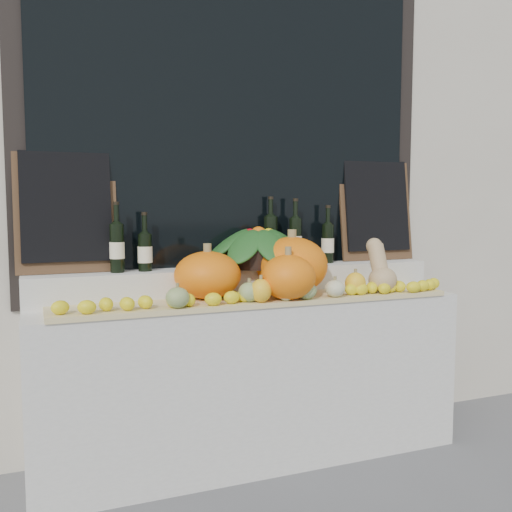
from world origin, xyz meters
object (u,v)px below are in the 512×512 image
pumpkin_right (292,265)px  produce_bowl (258,247)px  butternut_squash (380,270)px  wine_bottle_tall (271,240)px  pumpkin_left (208,275)px

pumpkin_right → produce_bowl: produce_bowl is taller
butternut_squash → wine_bottle_tall: 0.64m
pumpkin_left → wine_bottle_tall: bearing=27.1°
produce_bowl → pumpkin_right: bearing=-54.1°
produce_bowl → wine_bottle_tall: wine_bottle_tall is taller
pumpkin_left → wine_bottle_tall: 0.53m
pumpkin_left → butternut_squash: 0.97m
pumpkin_left → produce_bowl: 0.41m
pumpkin_right → butternut_squash: size_ratio=1.33×
produce_bowl → wine_bottle_tall: (0.10, 0.05, 0.03)m
pumpkin_left → produce_bowl: produce_bowl is taller
pumpkin_left → wine_bottle_tall: wine_bottle_tall is taller
pumpkin_right → wine_bottle_tall: bearing=97.4°
pumpkin_right → butternut_squash: 0.50m
pumpkin_right → wine_bottle_tall: 0.26m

